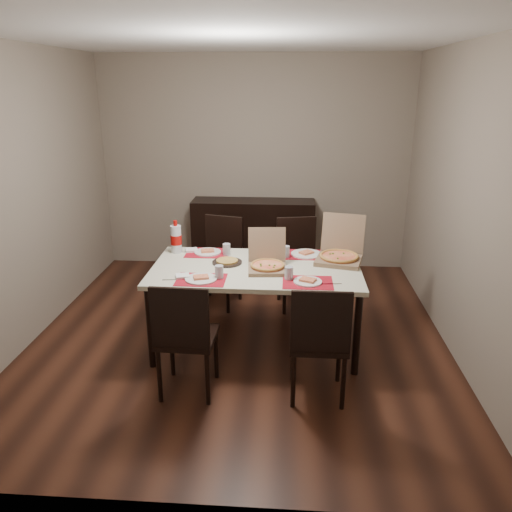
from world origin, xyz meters
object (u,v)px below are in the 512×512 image
soda_bottle (176,239)px  chair_near_right (319,339)px  sideboard (253,236)px  dining_table (256,274)px  chair_far_right (298,258)px  dip_bowl (275,258)px  pizza_box_center (267,263)px  chair_far_left (220,257)px  chair_near_left (185,334)px

soda_bottle → chair_near_right: bearing=-41.9°
sideboard → dining_table: sideboard is taller
chair_far_right → dip_bowl: bearing=-106.7°
dining_table → dip_bowl: dip_bowl is taller
sideboard → chair_far_right: size_ratio=1.61×
chair_near_right → pizza_box_center: size_ratio=2.40×
chair_far_left → soda_bottle: soda_bottle is taller
dining_table → chair_far_left: 1.04m
chair_near_right → chair_far_left: same height
dip_bowl → soda_bottle: soda_bottle is taller
chair_far_left → pizza_box_center: 1.15m
sideboard → soda_bottle: bearing=-111.1°
dining_table → chair_near_right: size_ratio=1.94×
chair_far_left → chair_far_right: bearing=0.2°
pizza_box_center → dining_table: bearing=155.6°
chair_near_left → pizza_box_center: pizza_box_center is taller
chair_near_right → chair_far_right: (-0.14, 1.74, 0.00)m
chair_near_left → chair_far_left: size_ratio=1.00×
chair_near_left → chair_near_right: 0.98m
chair_far_right → dining_table: bearing=-112.2°
chair_near_left → dining_table: bearing=60.2°
chair_near_left → soda_bottle: (-0.31, 1.16, 0.37)m
sideboard → chair_far_left: bearing=-105.7°
chair_near_left → soda_bottle: soda_bottle is taller
dip_bowl → soda_bottle: bearing=171.1°
chair_near_right → chair_far_right: 1.74m
pizza_box_center → soda_bottle: pizza_box_center is taller
chair_far_left → dip_bowl: bearing=-50.1°
chair_near_left → chair_far_right: 1.94m
chair_near_right → dip_bowl: chair_near_right is taller
chair_near_left → dip_bowl: size_ratio=6.95×
dip_bowl → pizza_box_center: bearing=-103.5°
sideboard → pizza_box_center: (0.27, -1.96, 0.35)m
sideboard → chair_near_left: 2.75m
dining_table → pizza_box_center: bearing=-24.4°
chair_near_left → chair_far_right: same height
chair_far_right → dip_bowl: (-0.22, -0.73, 0.26)m
chair_near_right → pizza_box_center: (-0.41, 0.77, 0.29)m
dining_table → pizza_box_center: size_ratio=4.65×
chair_far_right → dip_bowl: 0.80m
chair_far_left → chair_near_left: bearing=-90.7°
dining_table → chair_far_left: size_ratio=1.94×
chair_near_left → sideboard: bearing=83.7°
chair_near_right → chair_far_left: (-0.96, 1.73, 0.00)m
sideboard → soda_bottle: (-0.61, -1.57, 0.43)m
chair_near_right → pizza_box_center: pizza_box_center is taller
chair_near_left → pizza_box_center: 1.00m
chair_near_left → chair_far_left: bearing=89.3°
chair_near_right → dip_bowl: (-0.36, 1.01, 0.26)m
sideboard → pizza_box_center: size_ratio=3.88×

